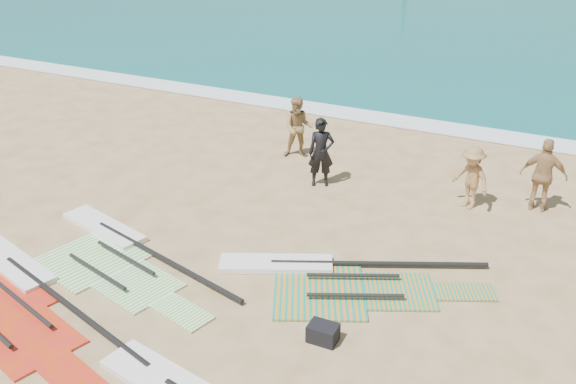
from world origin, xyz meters
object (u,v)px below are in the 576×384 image
at_px(rig_green, 116,253).
at_px(beachgoer_back, 544,175).
at_px(beachgoer_mid, 471,178).
at_px(beachgoer_left, 298,127).
at_px(person_wetsuit, 321,153).
at_px(rig_orange, 330,278).
at_px(gear_bag_near, 323,333).
at_px(rig_red, 17,297).

relative_size(rig_green, beachgoer_back, 3.03).
bearing_deg(beachgoer_mid, beachgoer_left, -162.42).
distance_m(person_wetsuit, beachgoer_left, 2.04).
distance_m(rig_orange, beachgoer_back, 6.22).
xyz_separation_m(rig_green, rig_orange, (4.57, 1.13, -0.00)).
relative_size(rig_green, beachgoer_mid, 3.51).
height_order(rig_green, beachgoer_mid, beachgoer_mid).
bearing_deg(gear_bag_near, rig_red, -166.28).
height_order(rig_red, beachgoer_back, beachgoer_back).
xyz_separation_m(person_wetsuit, beachgoer_mid, (3.82, 0.39, -0.12)).
bearing_deg(rig_green, beachgoer_back, 53.18).
bearing_deg(beachgoer_back, gear_bag_near, 67.28).
distance_m(beachgoer_mid, beachgoer_back, 1.71).
distance_m(gear_bag_near, person_wetsuit, 6.51).
distance_m(rig_red, beachgoer_left, 9.13).
bearing_deg(person_wetsuit, gear_bag_near, -93.28).
distance_m(rig_red, beachgoer_mid, 10.54).
relative_size(rig_green, beachgoer_left, 3.13).
bearing_deg(beachgoer_left, person_wetsuit, -70.35).
xyz_separation_m(beachgoer_mid, beachgoer_back, (1.59, 0.61, 0.13)).
xyz_separation_m(beachgoer_left, beachgoer_mid, (5.17, -1.13, -0.10)).
bearing_deg(beachgoer_back, beachgoer_left, -4.83).
height_order(rig_red, beachgoer_mid, beachgoer_mid).
bearing_deg(rig_orange, rig_green, 169.39).
bearing_deg(gear_bag_near, beachgoer_back, 67.73).
xyz_separation_m(person_wetsuit, beachgoer_back, (5.41, 1.00, 0.00)).
xyz_separation_m(rig_orange, beachgoer_back, (3.46, 5.10, 0.88)).
distance_m(gear_bag_near, beachgoer_mid, 6.47).
distance_m(rig_red, beachgoer_back, 12.10).
relative_size(rig_red, gear_bag_near, 11.49).
height_order(gear_bag_near, beachgoer_left, beachgoer_left).
distance_m(rig_red, gear_bag_near, 6.04).
bearing_deg(beachgoer_mid, beachgoer_back, 50.89).
bearing_deg(beachgoer_left, gear_bag_near, -84.31).
height_order(rig_red, gear_bag_near, gear_bag_near).
height_order(rig_green, gear_bag_near, gear_bag_near).
height_order(rig_orange, person_wetsuit, person_wetsuit).
height_order(gear_bag_near, beachgoer_back, beachgoer_back).
relative_size(person_wetsuit, beachgoer_left, 1.03).
distance_m(beachgoer_left, beachgoer_mid, 5.30).
height_order(rig_green, rig_orange, same).
bearing_deg(person_wetsuit, rig_green, -143.32).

